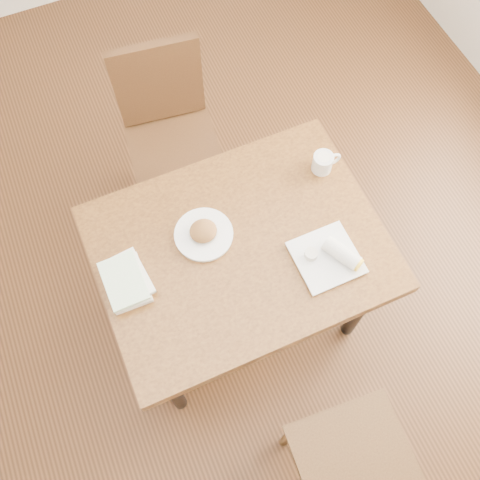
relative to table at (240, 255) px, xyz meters
name	(u,v)px	position (x,y,z in m)	size (l,w,h in m)	color
ground	(240,308)	(0.00, 0.00, -0.67)	(4.00, 5.00, 0.01)	#472814
room_walls	(240,86)	(0.00, 0.00, 0.97)	(4.02, 5.02, 2.80)	beige
table	(240,255)	(0.00, 0.00, 0.00)	(1.08, 0.83, 0.75)	brown
chair_far	(169,126)	(-0.02, 0.79, -0.11)	(0.47, 0.47, 0.95)	#3F2612
plate_scone	(204,233)	(-0.11, 0.09, 0.11)	(0.23, 0.23, 0.07)	white
coffee_mug	(323,162)	(0.45, 0.19, 0.13)	(0.12, 0.08, 0.08)	white
plate_burrito	(331,257)	(0.29, -0.19, 0.11)	(0.23, 0.23, 0.08)	white
book_stack	(126,281)	(-0.44, 0.03, 0.12)	(0.16, 0.22, 0.05)	white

